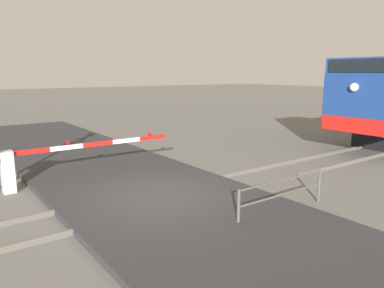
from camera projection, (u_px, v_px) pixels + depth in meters
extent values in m
plane|color=#605E59|center=(161.00, 202.00, 10.38)|extent=(160.00, 160.00, 0.00)
cube|color=#59544C|center=(148.00, 192.00, 10.93)|extent=(0.08, 80.00, 0.15)
cube|color=#59544C|center=(175.00, 206.00, 9.79)|extent=(0.08, 80.00, 0.15)
cube|color=#2D2D30|center=(161.00, 199.00, 10.36)|extent=(36.00, 5.46, 0.16)
cube|color=navy|center=(374.00, 66.00, 15.85)|extent=(2.90, 2.70, 0.66)
cube|color=black|center=(356.00, 65.00, 15.06)|extent=(2.51, 0.06, 0.53)
cube|color=red|center=(351.00, 125.00, 15.52)|extent=(2.81, 0.08, 0.64)
sphere|color=#F2EACC|center=(354.00, 87.00, 15.22)|extent=(0.36, 0.36, 0.36)
cube|color=silver|center=(8.00, 172.00, 11.04)|extent=(0.36, 0.36, 1.28)
cube|color=red|center=(32.00, 152.00, 11.36)|extent=(0.10, 1.06, 0.14)
cube|color=white|center=(67.00, 147.00, 11.97)|extent=(0.10, 1.06, 0.14)
cube|color=red|center=(98.00, 144.00, 12.58)|extent=(0.10, 1.06, 0.14)
cube|color=white|center=(126.00, 141.00, 13.19)|extent=(0.10, 1.06, 0.14)
cube|color=red|center=(152.00, 138.00, 13.81)|extent=(0.10, 1.06, 0.14)
sphere|color=red|center=(68.00, 143.00, 11.98)|extent=(0.14, 0.14, 0.14)
sphere|color=red|center=(150.00, 134.00, 13.73)|extent=(0.14, 0.14, 0.14)
cylinder|color=#4C4742|center=(239.00, 209.00, 8.49)|extent=(0.08, 0.08, 0.95)
cylinder|color=#4C4742|center=(319.00, 186.00, 10.25)|extent=(0.08, 0.08, 0.95)
cylinder|color=#4C4742|center=(283.00, 180.00, 9.29)|extent=(0.06, 3.05, 0.06)
cylinder|color=#4C4742|center=(283.00, 195.00, 9.36)|extent=(0.06, 3.05, 0.06)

